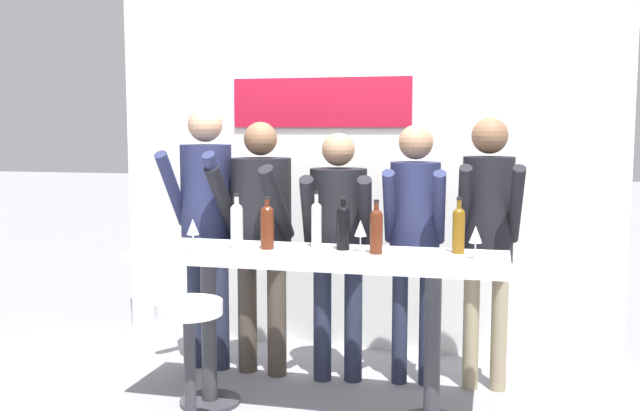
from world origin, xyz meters
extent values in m
cube|color=silver|center=(0.00, 1.33, 1.34)|extent=(3.72, 0.10, 2.68)
cube|color=#B2142D|center=(-0.29, 1.27, 1.83)|extent=(1.33, 0.02, 0.36)
cube|color=white|center=(0.00, 0.00, 0.92)|extent=(2.12, 0.57, 0.06)
cylinder|color=#333338|center=(-0.66, 0.00, 0.47)|extent=(0.09, 0.09, 0.89)
cylinder|color=#333338|center=(-0.66, 0.00, 0.01)|extent=(0.36, 0.36, 0.02)
cylinder|color=#333338|center=(0.66, 0.00, 0.47)|extent=(0.09, 0.09, 0.89)
cylinder|color=#333338|center=(-0.52, -0.58, 0.38)|extent=(0.06, 0.06, 0.71)
cylinder|color=white|center=(-0.52, -0.58, 0.74)|extent=(0.34, 0.34, 0.07)
cylinder|color=#23283D|center=(-1.01, 0.61, 0.43)|extent=(0.11, 0.11, 0.85)
cylinder|color=#23283D|center=(-0.82, 0.60, 0.43)|extent=(0.11, 0.11, 0.85)
cylinder|color=#23284C|center=(-0.91, 0.60, 1.19)|extent=(0.35, 0.35, 0.68)
sphere|color=tan|center=(-0.91, 0.60, 1.66)|extent=(0.23, 0.23, 0.23)
cylinder|color=#23284C|center=(-1.08, 0.44, 1.24)|extent=(0.09, 0.40, 0.52)
cylinder|color=#23284C|center=(-0.75, 0.44, 1.24)|extent=(0.09, 0.40, 0.52)
cylinder|color=#473D33|center=(-0.63, 0.60, 0.40)|extent=(0.13, 0.13, 0.81)
cylinder|color=#473D33|center=(-0.41, 0.57, 0.40)|extent=(0.13, 0.13, 0.81)
cylinder|color=black|center=(-0.52, 0.59, 1.12)|extent=(0.45, 0.45, 0.64)
sphere|color=brown|center=(-0.52, 0.59, 1.57)|extent=(0.22, 0.22, 0.22)
cylinder|color=black|center=(-0.73, 0.46, 1.17)|extent=(0.15, 0.40, 0.50)
cylinder|color=black|center=(-0.36, 0.41, 1.17)|extent=(0.15, 0.40, 0.50)
cylinder|color=#23283D|center=(-0.10, 0.56, 0.39)|extent=(0.12, 0.12, 0.77)
cylinder|color=#23283D|center=(0.10, 0.59, 0.39)|extent=(0.12, 0.12, 0.77)
cylinder|color=black|center=(0.00, 0.57, 1.08)|extent=(0.42, 0.42, 0.61)
sphere|color=#9E7556|center=(0.00, 0.57, 1.50)|extent=(0.21, 0.21, 0.21)
cylinder|color=black|center=(-0.15, 0.40, 1.12)|extent=(0.14, 0.38, 0.48)
cylinder|color=black|center=(0.19, 0.45, 1.12)|extent=(0.14, 0.38, 0.48)
cylinder|color=#23283D|center=(0.40, 0.62, 0.40)|extent=(0.10, 0.10, 0.80)
cylinder|color=#23283D|center=(0.57, 0.63, 0.40)|extent=(0.10, 0.10, 0.80)
cylinder|color=#23284C|center=(0.48, 0.63, 1.11)|extent=(0.34, 0.34, 0.63)
sphere|color=#9E7556|center=(0.48, 0.63, 1.55)|extent=(0.22, 0.22, 0.22)
cylinder|color=#23284C|center=(0.35, 0.46, 1.16)|extent=(0.10, 0.37, 0.48)
cylinder|color=#23284C|center=(0.64, 0.49, 1.16)|extent=(0.10, 0.37, 0.48)
cylinder|color=gray|center=(0.84, 0.63, 0.41)|extent=(0.10, 0.10, 0.82)
cylinder|color=gray|center=(1.01, 0.64, 0.41)|extent=(0.10, 0.10, 0.82)
cylinder|color=black|center=(0.93, 0.63, 1.14)|extent=(0.33, 0.33, 0.65)
sphere|color=brown|center=(0.93, 0.63, 1.59)|extent=(0.22, 0.22, 0.22)
cylinder|color=black|center=(0.79, 0.47, 1.19)|extent=(0.10, 0.38, 0.49)
cylinder|color=black|center=(1.09, 0.49, 1.19)|extent=(0.10, 0.38, 0.49)
cylinder|color=#4C1E0F|center=(0.34, 0.00, 1.05)|extent=(0.07, 0.07, 0.21)
sphere|color=#4C1E0F|center=(0.34, 0.00, 1.16)|extent=(0.07, 0.07, 0.07)
cylinder|color=#4C1E0F|center=(0.34, 0.00, 1.20)|extent=(0.03, 0.03, 0.07)
cylinder|color=black|center=(0.34, 0.00, 1.24)|extent=(0.03, 0.03, 0.02)
cylinder|color=black|center=(0.13, 0.09, 1.05)|extent=(0.08, 0.08, 0.21)
sphere|color=black|center=(0.13, 0.09, 1.16)|extent=(0.08, 0.08, 0.08)
cylinder|color=black|center=(0.13, 0.09, 1.20)|extent=(0.03, 0.03, 0.07)
cylinder|color=black|center=(0.13, 0.09, 1.24)|extent=(0.03, 0.03, 0.02)
cylinder|color=#4C1E0F|center=(-0.29, 0.01, 1.05)|extent=(0.08, 0.08, 0.21)
sphere|color=#4C1E0F|center=(-0.29, 0.01, 1.16)|extent=(0.08, 0.08, 0.08)
cylinder|color=#4C1E0F|center=(-0.29, 0.01, 1.20)|extent=(0.03, 0.03, 0.07)
cylinder|color=black|center=(-0.29, 0.01, 1.24)|extent=(0.03, 0.03, 0.02)
cylinder|color=#B7BCC1|center=(-0.47, -0.01, 1.06)|extent=(0.07, 0.07, 0.22)
sphere|color=#B7BCC1|center=(-0.47, -0.01, 1.17)|extent=(0.07, 0.07, 0.07)
cylinder|color=#B7BCC1|center=(-0.47, -0.01, 1.21)|extent=(0.03, 0.03, 0.08)
cylinder|color=black|center=(-0.47, -0.01, 1.26)|extent=(0.03, 0.03, 0.02)
cylinder|color=#B7BCC1|center=(-0.03, 0.13, 1.06)|extent=(0.06, 0.06, 0.23)
sphere|color=#B7BCC1|center=(-0.03, 0.13, 1.18)|extent=(0.06, 0.06, 0.06)
cylinder|color=#B7BCC1|center=(-0.03, 0.13, 1.22)|extent=(0.02, 0.02, 0.08)
cylinder|color=black|center=(-0.03, 0.13, 1.27)|extent=(0.03, 0.03, 0.02)
cylinder|color=brown|center=(0.78, 0.13, 1.06)|extent=(0.07, 0.07, 0.22)
sphere|color=brown|center=(0.78, 0.13, 1.17)|extent=(0.07, 0.07, 0.07)
cylinder|color=brown|center=(0.78, 0.13, 1.21)|extent=(0.03, 0.03, 0.08)
cylinder|color=black|center=(0.78, 0.13, 1.25)|extent=(0.03, 0.03, 0.02)
cylinder|color=silver|center=(-0.69, -0.12, 0.95)|extent=(0.06, 0.06, 0.01)
cylinder|color=silver|center=(-0.69, -0.12, 0.99)|extent=(0.01, 0.01, 0.08)
cone|color=silver|center=(-0.69, -0.12, 1.08)|extent=(0.07, 0.07, 0.09)
cylinder|color=silver|center=(0.87, -0.03, 0.95)|extent=(0.06, 0.06, 0.01)
cylinder|color=silver|center=(0.87, -0.03, 0.99)|extent=(0.01, 0.01, 0.08)
cone|color=silver|center=(0.87, -0.03, 1.08)|extent=(0.07, 0.07, 0.09)
cylinder|color=silver|center=(0.24, 0.05, 0.95)|extent=(0.06, 0.06, 0.01)
cylinder|color=silver|center=(0.24, 0.05, 0.99)|extent=(0.01, 0.01, 0.08)
cone|color=silver|center=(0.24, 0.05, 1.08)|extent=(0.07, 0.07, 0.09)
camera|label=1|loc=(0.97, -3.83, 1.63)|focal=40.00mm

